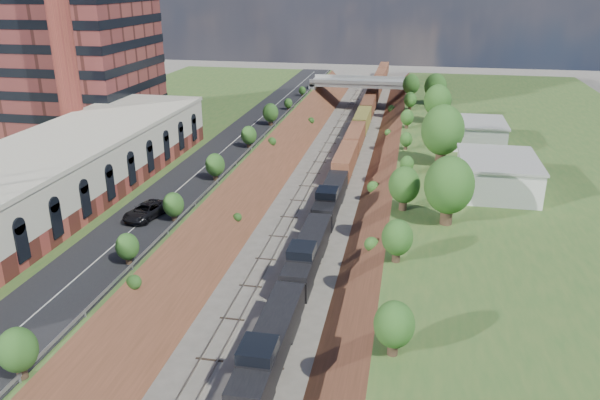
% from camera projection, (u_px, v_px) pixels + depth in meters
% --- Properties ---
extents(platform_left, '(44.00, 180.00, 5.00)m').
position_uv_depth(platform_left, '(112.00, 165.00, 91.37)').
color(platform_left, '#335A25').
rests_on(platform_left, ground).
extents(platform_right, '(44.00, 180.00, 5.00)m').
position_uv_depth(platform_right, '(559.00, 193.00, 79.56)').
color(platform_right, '#335A25').
rests_on(platform_right, ground).
extents(embankment_left, '(10.00, 180.00, 10.00)m').
position_uv_depth(embankment_left, '(248.00, 189.00, 88.32)').
color(embankment_left, brown).
rests_on(embankment_left, ground).
extents(embankment_right, '(10.00, 180.00, 10.00)m').
position_uv_depth(embankment_right, '(395.00, 199.00, 84.38)').
color(embankment_right, brown).
rests_on(embankment_right, ground).
extents(rail_left_track, '(1.58, 180.00, 0.18)m').
position_uv_depth(rail_left_track, '(302.00, 192.00, 86.79)').
color(rail_left_track, gray).
rests_on(rail_left_track, ground).
extents(rail_right_track, '(1.58, 180.00, 0.18)m').
position_uv_depth(rail_right_track, '(337.00, 195.00, 85.86)').
color(rail_right_track, gray).
rests_on(rail_right_track, ground).
extents(road, '(8.00, 180.00, 0.10)m').
position_uv_depth(road, '(218.00, 156.00, 87.34)').
color(road, black).
rests_on(road, platform_left).
extents(guardrail, '(0.10, 171.00, 0.70)m').
position_uv_depth(guardrail, '(244.00, 154.00, 86.24)').
color(guardrail, '#99999E').
rests_on(guardrail, platform_left).
extents(commercial_building, '(14.30, 62.30, 7.00)m').
position_uv_depth(commercial_building, '(54.00, 174.00, 68.16)').
color(commercial_building, brown).
rests_on(commercial_building, platform_left).
extents(smokestack, '(3.20, 3.20, 40.00)m').
position_uv_depth(smokestack, '(59.00, 16.00, 80.26)').
color(smokestack, brown).
rests_on(smokestack, platform_left).
extents(overpass, '(24.50, 8.30, 7.40)m').
position_uv_depth(overpass, '(361.00, 88.00, 141.50)').
color(overpass, gray).
rests_on(overpass, ground).
extents(white_building_near, '(9.00, 12.00, 4.00)m').
position_uv_depth(white_building_near, '(497.00, 176.00, 72.32)').
color(white_building_near, silver).
rests_on(white_building_near, platform_right).
extents(white_building_far, '(8.00, 10.00, 3.60)m').
position_uv_depth(white_building_far, '(477.00, 134.00, 92.67)').
color(white_building_far, silver).
rests_on(white_building_far, platform_right).
extents(tree_right_large, '(5.25, 5.25, 7.61)m').
position_uv_depth(tree_right_large, '(449.00, 186.00, 61.63)').
color(tree_right_large, '#473323').
rests_on(tree_right_large, platform_right).
extents(tree_left_crest, '(2.45, 2.45, 3.55)m').
position_uv_depth(tree_left_crest, '(106.00, 267.00, 49.26)').
color(tree_left_crest, '#473323').
rests_on(tree_left_crest, platform_left).
extents(freight_train, '(2.72, 168.54, 4.55)m').
position_uv_depth(freight_train, '(362.00, 121.00, 120.19)').
color(freight_train, black).
rests_on(freight_train, ground).
extents(suv, '(3.97, 6.43, 1.66)m').
position_uv_depth(suv, '(146.00, 211.00, 64.20)').
color(suv, black).
rests_on(suv, road).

